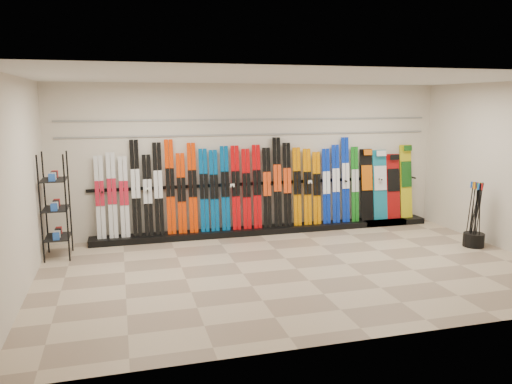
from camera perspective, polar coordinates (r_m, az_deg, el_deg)
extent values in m
plane|color=gray|center=(8.14, 4.64, -8.73)|extent=(8.00, 8.00, 0.00)
plane|color=beige|center=(10.14, -0.09, 3.79)|extent=(8.00, 0.00, 8.00)
plane|color=beige|center=(7.43, -25.55, 0.38)|extent=(0.00, 5.00, 5.00)
plane|color=beige|center=(9.90, 27.11, 2.49)|extent=(0.00, 5.00, 5.00)
plane|color=silver|center=(7.71, 4.97, 12.87)|extent=(8.00, 8.00, 0.00)
cube|color=black|center=(10.26, 1.46, -4.32)|extent=(8.00, 0.40, 0.12)
cube|color=silver|center=(9.70, -17.42, -0.60)|extent=(0.17, 0.19, 1.55)
cube|color=silver|center=(9.69, -16.13, -0.39)|extent=(0.17, 0.19, 1.60)
cube|color=silver|center=(9.70, -14.84, -0.56)|extent=(0.17, 0.18, 1.52)
cube|color=black|center=(9.69, -13.59, 0.41)|extent=(0.17, 0.22, 1.83)
cube|color=black|center=(9.71, -12.27, -0.38)|extent=(0.17, 0.19, 1.54)
cube|color=black|center=(9.71, -11.10, 0.34)|extent=(0.17, 0.21, 1.77)
cube|color=red|center=(9.73, -9.78, 0.56)|extent=(0.17, 0.22, 1.82)
cube|color=red|center=(9.76, -8.52, -0.17)|extent=(0.17, 0.19, 1.55)
cube|color=red|center=(9.78, -7.27, 0.46)|extent=(0.17, 0.21, 1.75)
cube|color=#024C8C|center=(9.82, -5.97, 0.18)|extent=(0.17, 0.20, 1.63)
cube|color=#024C8C|center=(9.86, -4.81, 0.15)|extent=(0.17, 0.19, 1.60)
cube|color=#024C8C|center=(9.90, -3.55, 0.41)|extent=(0.17, 0.20, 1.67)
cube|color=red|center=(9.94, -2.33, 0.48)|extent=(0.17, 0.20, 1.67)
cube|color=red|center=(9.99, -1.10, 0.34)|extent=(0.17, 0.19, 1.60)
cube|color=red|center=(10.05, 0.11, 0.61)|extent=(0.17, 0.20, 1.68)
cube|color=black|center=(10.11, 1.27, 0.48)|extent=(0.17, 0.19, 1.62)
cube|color=black|center=(10.17, 2.45, 1.11)|extent=(0.17, 0.22, 1.82)
cube|color=black|center=(10.24, 3.58, 0.85)|extent=(0.17, 0.20, 1.71)
cube|color=orange|center=(10.31, 4.72, 0.62)|extent=(0.17, 0.19, 1.60)
cube|color=orange|center=(10.39, 5.89, 0.58)|extent=(0.17, 0.19, 1.57)
cube|color=orange|center=(10.47, 6.96, 0.44)|extent=(0.17, 0.18, 1.50)
cube|color=#0929AB|center=(10.55, 8.04, 0.66)|extent=(0.17, 0.19, 1.56)
cube|color=#0929AB|center=(10.64, 9.11, 0.92)|extent=(0.17, 0.20, 1.64)
cube|color=#0929AB|center=(10.73, 10.19, 1.36)|extent=(0.17, 0.21, 1.79)
cube|color=#146C18|center=(10.83, 11.24, 0.87)|extent=(0.17, 0.19, 1.59)
cube|color=black|center=(11.00, 12.52, 0.81)|extent=(0.28, 0.24, 1.53)
cube|color=#14728C|center=(11.16, 13.97, 0.80)|extent=(0.33, 0.23, 1.50)
cube|color=#990C0C|center=(11.32, 15.39, 0.63)|extent=(0.31, 0.22, 1.41)
cube|color=gold|center=(11.48, 16.75, 1.17)|extent=(0.28, 0.25, 1.60)
cube|color=black|center=(9.15, -21.93, -1.45)|extent=(0.40, 0.60, 1.81)
cylinder|color=black|center=(10.12, 23.60, -5.03)|extent=(0.38, 0.38, 0.25)
cylinder|color=black|center=(10.05, 23.75, -2.30)|extent=(0.05, 0.16, 1.17)
cylinder|color=black|center=(10.07, 23.45, -2.26)|extent=(0.05, 0.06, 1.18)
cylinder|color=black|center=(10.11, 23.19, -2.19)|extent=(0.04, 0.10, 1.18)
cylinder|color=black|center=(9.96, 23.85, -2.41)|extent=(0.06, 0.13, 1.18)
cylinder|color=black|center=(10.00, 23.91, -2.36)|extent=(0.13, 0.02, 1.18)
cylinder|color=black|center=(9.99, 23.50, -2.35)|extent=(0.10, 0.10, 1.18)
cylinder|color=black|center=(10.06, 23.64, -2.28)|extent=(0.14, 0.08, 1.17)
cylinder|color=black|center=(10.03, 24.11, -2.34)|extent=(0.13, 0.07, 1.18)
cylinder|color=black|center=(9.95, 24.19, -2.45)|extent=(0.04, 0.09, 1.18)
cylinder|color=black|center=(9.99, 23.94, -2.38)|extent=(0.13, 0.09, 1.18)
cylinder|color=black|center=(9.93, 23.88, -2.45)|extent=(0.10, 0.04, 1.18)
cylinder|color=black|center=(9.96, 23.82, -2.40)|extent=(0.13, 0.11, 1.17)
cube|color=gray|center=(10.08, -0.06, 6.60)|extent=(7.60, 0.02, 0.03)
cube|color=gray|center=(10.07, -0.06, 8.31)|extent=(7.60, 0.02, 0.03)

